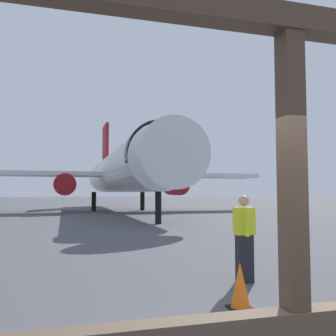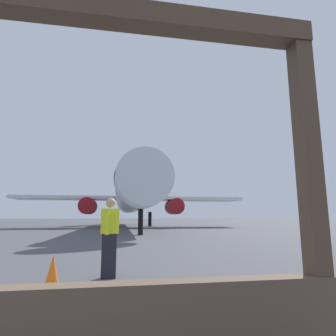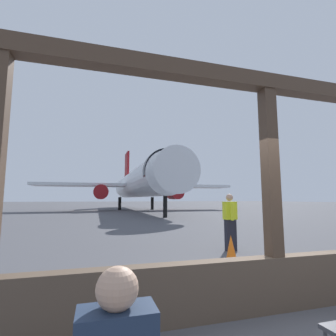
# 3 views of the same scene
# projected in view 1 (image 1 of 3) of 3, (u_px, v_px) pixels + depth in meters

# --- Properties ---
(ground_plane) EXTENTS (220.00, 220.00, 0.00)m
(ground_plane) POSITION_uv_depth(u_px,v_px,m) (82.00, 208.00, 41.73)
(ground_plane) COLOR #4C4C51
(window_frame) EXTENTS (7.59, 0.24, 3.55)m
(window_frame) POSITION_uv_depth(u_px,v_px,m) (294.00, 257.00, 3.38)
(window_frame) COLOR brown
(window_frame) RESTS_ON ground
(airplane) EXTENTS (27.58, 34.35, 10.71)m
(airplane) POSITION_uv_depth(u_px,v_px,m) (123.00, 171.00, 34.37)
(airplane) COLOR silver
(airplane) RESTS_ON ground
(ground_crew_worker) EXTENTS (0.40, 0.56, 1.74)m
(ground_crew_worker) POSITION_uv_depth(u_px,v_px,m) (244.00, 237.00, 7.47)
(ground_crew_worker) COLOR black
(ground_crew_worker) RESTS_ON ground
(traffic_cone) EXTENTS (0.36, 0.36, 0.72)m
(traffic_cone) POSITION_uv_depth(u_px,v_px,m) (240.00, 287.00, 5.76)
(traffic_cone) COLOR orange
(traffic_cone) RESTS_ON ground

